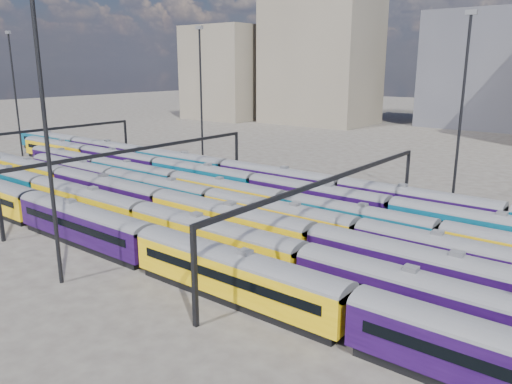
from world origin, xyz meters
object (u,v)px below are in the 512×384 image
Objects in this scene: rake_1 at (303,261)px; mast_2 at (45,127)px; rake_0 at (84,220)px; rake_2 at (161,202)px.

mast_2 reaches higher than rake_1.
rake_0 is 10.06m from rake_2.
rake_0 is 5.83× the size of mast_2.
rake_0 reaches higher than rake_1.
mast_2 is (5.79, -17.00, 11.18)m from rake_2.
mast_2 is at bearing -45.55° from rake_0.
mast_2 is (6.87, -7.00, 11.21)m from rake_0.
rake_1 is 24.30m from rake_2.
rake_2 is (-23.78, 5.00, 0.04)m from rake_1.
rake_0 is 25.35m from rake_1.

